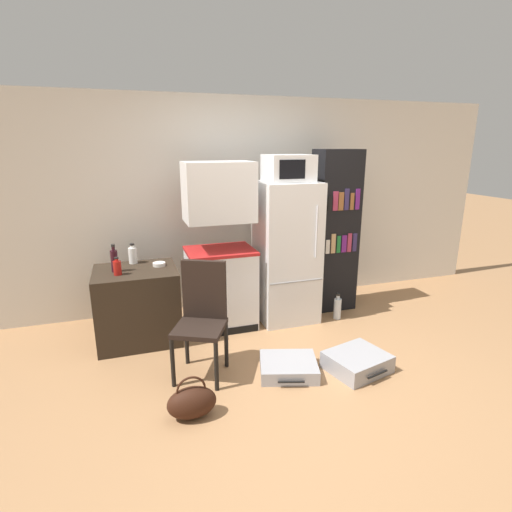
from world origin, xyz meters
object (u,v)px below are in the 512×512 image
at_px(kitchen_hutch, 220,254).
at_px(microwave, 288,168).
at_px(bowl, 159,264).
at_px(water_bottle_front, 337,308).
at_px(suitcase_small_flat, 357,362).
at_px(chair, 202,310).
at_px(bookshelf, 334,232).
at_px(side_table, 138,305).
at_px(suitcase_large_flat, 288,367).
at_px(bottle_wine_dark, 114,260).
at_px(handbag, 192,402).
at_px(bottle_milk_white, 133,255).
at_px(refrigerator, 287,252).
at_px(bottle_ketchup_red, 117,268).

height_order(kitchen_hutch, microwave, microwave).
xyz_separation_m(bowl, water_bottle_front, (1.93, -0.24, -0.63)).
bearing_deg(water_bottle_front, suitcase_small_flat, -110.04).
bearing_deg(chair, bookshelf, 54.85).
xyz_separation_m(side_table, water_bottle_front, (2.17, -0.19, -0.24)).
bearing_deg(suitcase_large_flat, bottle_wine_dark, 159.37).
bearing_deg(bookshelf, kitchen_hutch, -175.92).
height_order(suitcase_large_flat, handbag, handbag).
bearing_deg(bottle_wine_dark, suitcase_large_flat, -37.50).
bearing_deg(handbag, suitcase_large_flat, 19.94).
distance_m(bookshelf, bottle_milk_white, 2.28).
bearing_deg(suitcase_large_flat, refrigerator, 86.09).
height_order(bottle_wine_dark, chair, bottle_wine_dark).
relative_size(microwave, bowl, 3.80).
distance_m(bottle_milk_white, handbag, 1.80).
bearing_deg(bottle_ketchup_red, kitchen_hutch, 10.12).
relative_size(kitchen_hutch, suitcase_small_flat, 3.02).
distance_m(bottle_ketchup_red, chair, 0.97).
bearing_deg(bowl, suitcase_small_flat, -38.99).
bearing_deg(side_table, suitcase_large_flat, -41.61).
bearing_deg(bottle_ketchup_red, bowl, 23.96).
xyz_separation_m(microwave, water_bottle_front, (0.55, -0.22, -1.56)).
height_order(suitcase_large_flat, suitcase_small_flat, suitcase_small_flat).
bearing_deg(chair, suitcase_large_flat, 4.43).
distance_m(kitchen_hutch, refrigerator, 0.75).
height_order(kitchen_hutch, refrigerator, kitchen_hutch).
xyz_separation_m(bowl, suitcase_small_flat, (1.56, -1.26, -0.68)).
height_order(kitchen_hutch, bottle_milk_white, kitchen_hutch).
bearing_deg(bookshelf, suitcase_large_flat, -131.15).
height_order(bottle_milk_white, water_bottle_front, bottle_milk_white).
height_order(bowl, water_bottle_front, bowl).
relative_size(bottle_ketchup_red, suitcase_large_flat, 0.29).
relative_size(refrigerator, suitcase_small_flat, 2.65).
xyz_separation_m(bottle_milk_white, bottle_wine_dark, (-0.17, -0.24, 0.03)).
distance_m(bottle_wine_dark, suitcase_small_flat, 2.44).
bearing_deg(bottle_ketchup_red, chair, -44.92).
relative_size(kitchen_hutch, suitcase_large_flat, 3.00).
relative_size(microwave, suitcase_small_flat, 0.81).
bearing_deg(suitcase_small_flat, side_table, 132.03).
height_order(side_table, microwave, microwave).
bearing_deg(bottle_ketchup_red, microwave, 5.11).
bearing_deg(water_bottle_front, bottle_milk_white, 169.13).
xyz_separation_m(side_table, microwave, (1.62, 0.04, 1.31)).
distance_m(bottle_milk_white, bowl, 0.31).
xyz_separation_m(kitchen_hutch, handbag, (-0.57, -1.45, -0.69)).
distance_m(refrigerator, bookshelf, 0.68).
height_order(side_table, suitcase_large_flat, side_table).
height_order(microwave, suitcase_large_flat, microwave).
height_order(side_table, chair, chair).
relative_size(suitcase_large_flat, handbag, 1.63).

